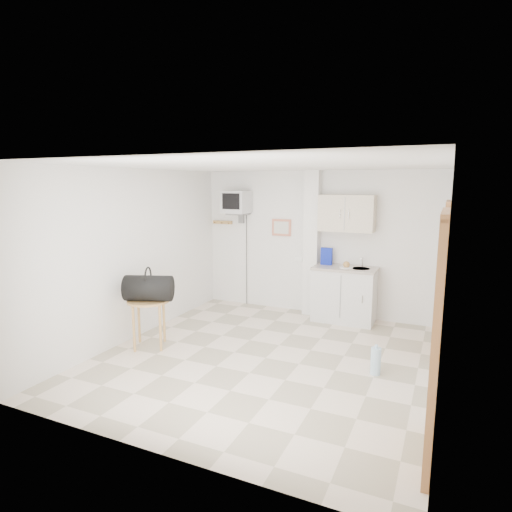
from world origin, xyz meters
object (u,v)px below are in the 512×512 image
at_px(round_table, 149,307).
at_px(water_bottle, 376,361).
at_px(duffel_bag, 149,288).
at_px(crt_television, 236,203).

distance_m(round_table, water_bottle, 3.11).
xyz_separation_m(round_table, duffel_bag, (0.04, -0.04, 0.28)).
bearing_deg(duffel_bag, water_bottle, -11.87).
bearing_deg(crt_television, water_bottle, -33.87).
xyz_separation_m(crt_television, round_table, (-0.20, -2.33, -1.35)).
bearing_deg(water_bottle, crt_television, 146.13).
xyz_separation_m(round_table, water_bottle, (3.05, 0.41, -0.42)).
xyz_separation_m(crt_television, duffel_bag, (-0.16, -2.37, -1.07)).
distance_m(crt_television, water_bottle, 3.86).
bearing_deg(water_bottle, duffel_bag, -171.45).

